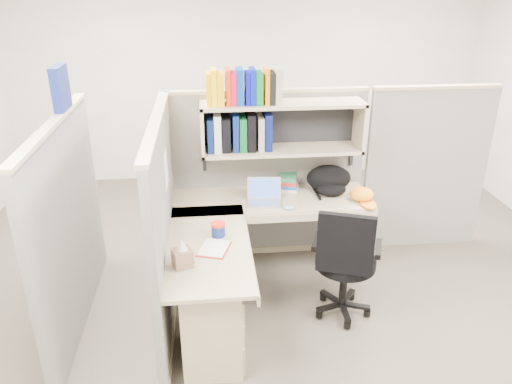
{
  "coord_description": "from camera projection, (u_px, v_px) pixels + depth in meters",
  "views": [
    {
      "loc": [
        -0.55,
        -3.41,
        2.56
      ],
      "look_at": [
        -0.17,
        0.25,
        0.94
      ],
      "focal_mm": 35.0,
      "sensor_mm": 36.0,
      "label": 1
    }
  ],
  "objects": [
    {
      "name": "ground",
      "position": [
        279.0,
        305.0,
        4.19
      ],
      "size": [
        6.0,
        6.0,
        0.0
      ],
      "primitive_type": "plane",
      "color": "#39342C",
      "rests_on": "ground"
    },
    {
      "name": "room_shell",
      "position": [
        284.0,
        117.0,
        3.54
      ],
      "size": [
        6.0,
        6.0,
        6.0
      ],
      "color": "#B1ABA0",
      "rests_on": "ground"
    },
    {
      "name": "cubicle",
      "position": [
        231.0,
        187.0,
        4.2
      ],
      "size": [
        3.79,
        1.84,
        1.95
      ],
      "color": "slate",
      "rests_on": "ground"
    },
    {
      "name": "desk",
      "position": [
        232.0,
        283.0,
        3.72
      ],
      "size": [
        1.74,
        1.75,
        0.73
      ],
      "color": "tan",
      "rests_on": "ground"
    },
    {
      "name": "laptop",
      "position": [
        264.0,
        193.0,
        4.27
      ],
      "size": [
        0.32,
        0.32,
        0.21
      ],
      "primitive_type": null,
      "rotation": [
        0.0,
        0.0,
        -0.09
      ],
      "color": "#B2B2B6",
      "rests_on": "desk"
    },
    {
      "name": "backpack",
      "position": [
        330.0,
        180.0,
        4.48
      ],
      "size": [
        0.47,
        0.41,
        0.24
      ],
      "primitive_type": null,
      "rotation": [
        0.0,
        0.0,
        -0.27
      ],
      "color": "black",
      "rests_on": "desk"
    },
    {
      "name": "orange_cap",
      "position": [
        362.0,
        194.0,
        4.36
      ],
      "size": [
        0.26,
        0.29,
        0.11
      ],
      "primitive_type": null,
      "rotation": [
        0.0,
        0.0,
        0.26
      ],
      "color": "orange",
      "rests_on": "desk"
    },
    {
      "name": "snack_canister",
      "position": [
        218.0,
        229.0,
        3.76
      ],
      "size": [
        0.11,
        0.11,
        0.11
      ],
      "color": "navy",
      "rests_on": "desk"
    },
    {
      "name": "tissue_box",
      "position": [
        182.0,
        253.0,
        3.36
      ],
      "size": [
        0.16,
        0.16,
        0.2
      ],
      "primitive_type": null,
      "rotation": [
        0.0,
        0.0,
        0.33
      ],
      "color": "#8C684F",
      "rests_on": "desk"
    },
    {
      "name": "mouse",
      "position": [
        289.0,
        208.0,
        4.2
      ],
      "size": [
        0.1,
        0.08,
        0.04
      ],
      "primitive_type": "ellipsoid",
      "rotation": [
        0.0,
        0.0,
        -0.15
      ],
      "color": "#8BABC5",
      "rests_on": "desk"
    },
    {
      "name": "paper_cup",
      "position": [
        267.0,
        185.0,
        4.58
      ],
      "size": [
        0.08,
        0.08,
        0.09
      ],
      "primitive_type": "cylinder",
      "rotation": [
        0.0,
        0.0,
        0.27
      ],
      "color": "white",
      "rests_on": "desk"
    },
    {
      "name": "book_stack",
      "position": [
        288.0,
        181.0,
        4.61
      ],
      "size": [
        0.24,
        0.29,
        0.13
      ],
      "primitive_type": null,
      "rotation": [
        0.0,
        0.0,
        -0.21
      ],
      "color": "gray",
      "rests_on": "desk"
    },
    {
      "name": "loose_paper",
      "position": [
        214.0,
        248.0,
        3.62
      ],
      "size": [
        0.26,
        0.3,
        0.0
      ],
      "primitive_type": null,
      "rotation": [
        0.0,
        0.0,
        -0.32
      ],
      "color": "silver",
      "rests_on": "desk"
    },
    {
      "name": "task_chair",
      "position": [
        344.0,
        279.0,
        3.92
      ],
      "size": [
        0.58,
        0.54,
        1.0
      ],
      "color": "black",
      "rests_on": "ground"
    }
  ]
}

